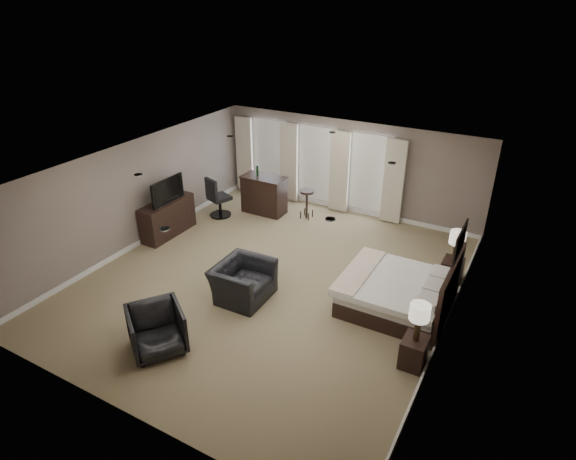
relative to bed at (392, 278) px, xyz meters
The scene contains 16 objects.
room 2.68m from the bed, behind, with size 7.60×8.60×2.64m.
window_bay 5.23m from the bed, 133.54° to the left, with size 5.25×0.20×2.30m.
bed is the anchor object (origin of this frame).
nightstand_near 1.74m from the bed, 58.46° to the right, with size 0.40×0.49×0.54m, color black.
nightstand_far 1.74m from the bed, 58.46° to the left, with size 0.42×0.51×0.56m, color black.
lamp_near 1.72m from the bed, 58.46° to the right, with size 0.34×0.34×0.69m, color beige.
lamp_far 1.72m from the bed, 58.46° to the left, with size 0.33×0.33×0.69m, color beige.
wall_art 1.57m from the bed, ahead, with size 0.04×0.96×0.56m, color slate.
dresser 6.04m from the bed, behind, with size 0.51×1.58×0.92m, color black.
tv 6.05m from the bed, behind, with size 1.10×0.63×0.14m, color black.
armchair_near 2.99m from the bed, 156.79° to the right, with size 1.18×0.77×1.03m, color black.
armchair_far 4.54m from the bed, 134.12° to the right, with size 0.91×0.85×0.93m, color black.
bar_counter 5.27m from the bed, 150.19° to the left, with size 1.24×0.64×1.08m, color black.
bar_stool_left 5.34m from the bed, 151.77° to the left, with size 0.38×0.38×0.80m, color black.
bar_stool_right 4.41m from the bed, 139.44° to the left, with size 0.39×0.39×0.82m, color black.
desk_chair 5.82m from the bed, 161.83° to the left, with size 0.59×0.59×1.16m, color black.
Camera 1 is at (4.67, -7.65, 5.78)m, focal length 30.00 mm.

